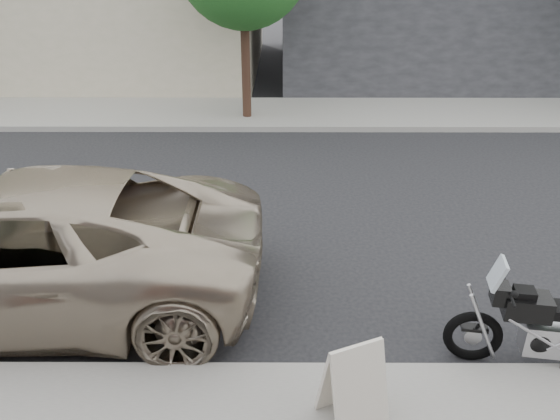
# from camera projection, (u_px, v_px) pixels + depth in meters

# --- Properties ---
(ground) EXTENTS (120.00, 120.00, 0.00)m
(ground) POSITION_uv_depth(u_px,v_px,m) (338.00, 218.00, 9.98)
(ground) COLOR black
(ground) RESTS_ON ground
(far_sidewalk) EXTENTS (44.00, 3.00, 0.15)m
(far_sidewalk) POSITION_uv_depth(u_px,v_px,m) (317.00, 114.00, 15.77)
(far_sidewalk) COLOR gray
(far_sidewalk) RESTS_ON ground
(motorcycle) EXTENTS (2.21, 0.75, 1.41)m
(motorcycle) POSITION_uv_depth(u_px,v_px,m) (559.00, 324.00, 6.23)
(motorcycle) COLOR black
(motorcycle) RESTS_ON ground
(minivan) EXTENTS (6.56, 3.12, 1.81)m
(minivan) POSITION_uv_depth(u_px,v_px,m) (19.00, 245.00, 7.26)
(minivan) COLOR tan
(minivan) RESTS_ON ground
(sandwich_sign) EXTENTS (0.75, 0.72, 0.93)m
(sandwich_sign) POSITION_uv_depth(u_px,v_px,m) (354.00, 382.00, 5.40)
(sandwich_sign) COLOR silver
(sandwich_sign) RESTS_ON near_sidewalk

